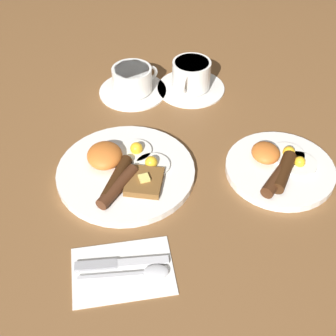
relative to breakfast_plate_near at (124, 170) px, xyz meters
name	(u,v)px	position (x,y,z in m)	size (l,w,h in m)	color
ground_plane	(126,175)	(0.00, 0.00, -0.01)	(3.00, 3.00, 0.00)	brown
breakfast_plate_near	(124,170)	(0.00, 0.00, 0.00)	(0.28, 0.28, 0.05)	white
breakfast_plate_far	(280,167)	(0.04, 0.31, 0.00)	(0.22, 0.22, 0.04)	white
teacup_near	(133,82)	(-0.29, 0.05, 0.02)	(0.17, 0.17, 0.07)	white
teacup_far	(191,78)	(-0.28, 0.19, 0.02)	(0.17, 0.17, 0.08)	white
napkin	(123,270)	(0.23, -0.03, -0.01)	(0.12, 0.17, 0.01)	white
knife	(116,263)	(0.22, -0.04, -0.01)	(0.03, 0.16, 0.01)	silver
spoon	(145,273)	(0.25, 0.01, -0.01)	(0.03, 0.15, 0.01)	silver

